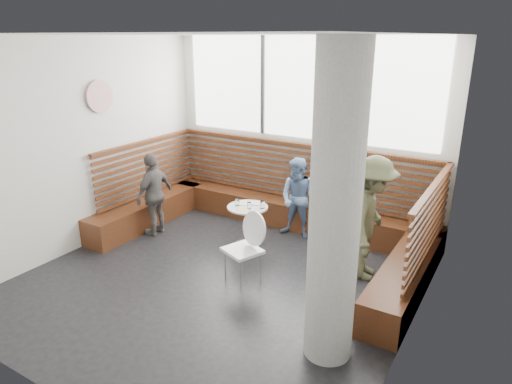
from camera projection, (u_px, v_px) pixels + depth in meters
The scene contains 15 objects.
room at pixel (215, 169), 5.73m from camera, with size 5.00×5.00×3.20m.
booth at pixel (280, 213), 7.55m from camera, with size 5.00×2.50×1.44m.
concrete_column at pixel (335, 211), 4.34m from camera, with size 0.50×0.50×3.20m, color gray.
wall_art at pixel (100, 96), 7.03m from camera, with size 0.50×0.50×0.03m, color white.
cafe_table at pixel (248, 217), 7.19m from camera, with size 0.64×0.64×0.66m.
cafe_chair at pixel (246, 242), 6.09m from camera, with size 0.47×0.46×0.98m.
adult_man at pixel (371, 219), 6.11m from camera, with size 1.11×0.64×1.72m, color #4A4F34.
child_back at pixel (299, 199), 7.44m from camera, with size 0.65×0.51×1.34m, color #6380AB.
child_left at pixel (154, 194), 7.56m from camera, with size 0.81×0.34×1.39m, color #5A5652.
plate_near at pixel (242, 203), 7.25m from camera, with size 0.21×0.21×0.01m, color white.
plate_far at pixel (256, 203), 7.25m from camera, with size 0.21×0.21×0.01m, color white.
glass_left at pixel (237, 202), 7.15m from camera, with size 0.07×0.07×0.11m, color white.
glass_mid at pixel (249, 206), 7.02m from camera, with size 0.06×0.06×0.10m, color white.
glass_right at pixel (262, 205), 7.04m from camera, with size 0.07×0.07×0.11m, color white.
menu_card at pixel (243, 209), 7.00m from camera, with size 0.20×0.14×0.00m, color #A5C64C.
Camera 1 is at (3.30, -4.45, 3.18)m, focal length 32.00 mm.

